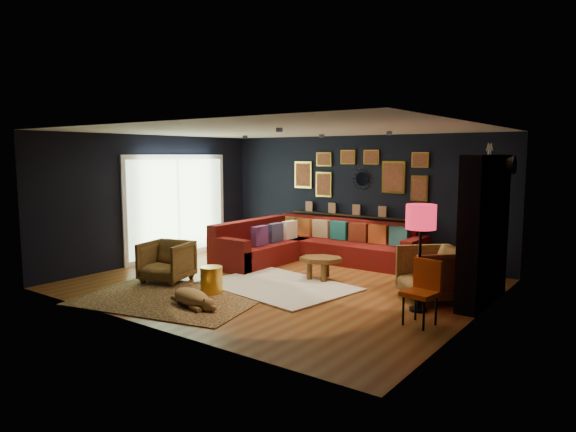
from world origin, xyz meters
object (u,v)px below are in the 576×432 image
Objects in this scene: gold_stool at (212,280)px; floor_lamp at (421,222)px; coffee_table at (321,262)px; pouf at (258,255)px; orange_chair at (423,287)px; armchair_left at (167,259)px; armchair_right at (433,271)px; sectional at (309,246)px; dog at (191,294)px.

floor_lamp is at bearing 19.97° from gold_stool.
coffee_table is 1.85× the size of pouf.
gold_stool is at bearing -160.03° from floor_lamp.
pouf is 4.35m from orange_chair.
armchair_right is at bearing 6.53° from armchair_left.
gold_stool is at bearing -87.78° from sectional.
armchair_right reaches higher than orange_chair.
gold_stool is at bearing -69.21° from pouf.
sectional is 3.81× the size of armchair_right.
pouf is at bearing -129.16° from sectional.
gold_stool is (1.20, -0.11, -0.17)m from armchair_left.
dog is at bearing -43.11° from armchair_left.
armchair_left is (-0.40, -1.99, 0.19)m from pouf.
floor_lamp is (3.00, 1.09, 1.05)m from gold_stool.
orange_chair reaches higher than pouf.
coffee_table is at bearing 85.90° from dog.
armchair_right reaches higher than armchair_left.
armchair_right reaches higher than coffee_table.
orange_chair is 0.80× the size of dog.
coffee_table is 1.05× the size of armchair_right.
coffee_table is at bearing -48.75° from sectional.
pouf is 3.78m from armchair_right.
armchair_left is at bearing -166.89° from floor_lamp.
sectional is 3.63m from dog.
gold_stool is 0.52× the size of orange_chair.
coffee_table is at bearing -11.49° from pouf.
floor_lamp is (2.07, -0.66, 0.93)m from coffee_table.
coffee_table is 1.77m from pouf.
sectional is at bearing 50.84° from pouf.
gold_stool is (0.80, -2.11, 0.02)m from pouf.
floor_lamp is (3.11, -1.86, 0.95)m from sectional.
sectional reaches higher than coffee_table.
pouf reaches higher than dog.
sectional is at bearing 107.51° from dog.
orange_chair is 0.96m from floor_lamp.
orange_chair is at bearing -20.62° from pouf.
armchair_left reaches higher than dog.
pouf is at bearing 168.42° from orange_chair.
pouf is 0.60× the size of orange_chair.
armchair_left is 1.65m from dog.
dog is (-2.71, -2.40, -0.26)m from armchair_right.
orange_chair is at bearing 34.17° from dog.
sectional is at bearing 54.21° from armchair_left.
pouf is 0.34× the size of floor_lamp.
gold_stool is 3.36m from floor_lamp.
armchair_right reaches higher than sectional.
armchair_left is (-1.08, -2.84, 0.07)m from sectional.
sectional is at bearing 149.17° from floor_lamp.
armchair_left is at bearing -101.26° from pouf.
coffee_table is 2.02m from armchair_right.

